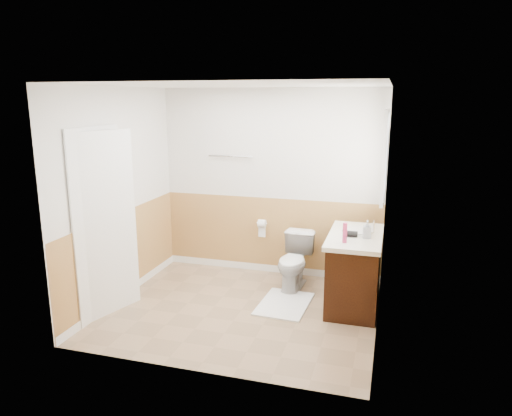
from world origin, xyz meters
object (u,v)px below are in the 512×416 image
(toilet, at_px, (294,262))
(bath_mat, at_px, (284,304))
(vanity_cabinet, at_px, (355,272))
(lotion_bottle, at_px, (345,233))
(soap_dispenser, at_px, (367,229))

(toilet, height_order, bath_mat, toilet)
(vanity_cabinet, bearing_deg, toilet, 158.81)
(lotion_bottle, bearing_deg, vanity_cabinet, 73.74)
(toilet, xyz_separation_m, lotion_bottle, (0.67, -0.64, 0.61))
(bath_mat, height_order, vanity_cabinet, vanity_cabinet)
(vanity_cabinet, bearing_deg, lotion_bottle, -106.26)
(vanity_cabinet, relative_size, lotion_bottle, 5.00)
(toilet, height_order, soap_dispenser, soap_dispenser)
(bath_mat, height_order, soap_dispenser, soap_dispenser)
(vanity_cabinet, bearing_deg, soap_dispenser, -37.61)
(bath_mat, distance_m, soap_dispenser, 1.30)
(bath_mat, bearing_deg, soap_dispenser, 9.68)
(bath_mat, bearing_deg, vanity_cabinet, 17.58)
(vanity_cabinet, relative_size, soap_dispenser, 5.56)
(toilet, distance_m, vanity_cabinet, 0.83)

